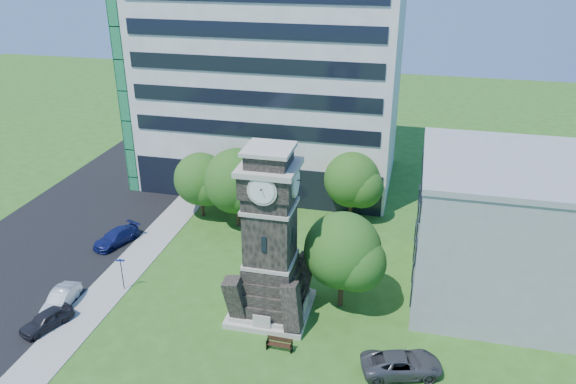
% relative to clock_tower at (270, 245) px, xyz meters
% --- Properties ---
extents(ground, '(160.00, 160.00, 0.00)m').
position_rel_clock_tower_xyz_m(ground, '(-3.00, -2.00, -5.28)').
color(ground, '#2C5819').
rests_on(ground, ground).
extents(sidewalk, '(3.00, 70.00, 0.06)m').
position_rel_clock_tower_xyz_m(sidewalk, '(-12.50, 3.00, -5.25)').
color(sidewalk, gray).
rests_on(sidewalk, ground).
extents(street, '(14.00, 80.00, 0.02)m').
position_rel_clock_tower_xyz_m(street, '(-21.00, 3.00, -5.27)').
color(street, black).
rests_on(street, ground).
extents(clock_tower, '(5.40, 5.40, 12.22)m').
position_rel_clock_tower_xyz_m(clock_tower, '(0.00, 0.00, 0.00)').
color(clock_tower, beige).
rests_on(clock_tower, ground).
extents(office_tall, '(26.20, 15.11, 28.60)m').
position_rel_clock_tower_xyz_m(office_tall, '(-6.20, 23.84, 8.94)').
color(office_tall, white).
rests_on(office_tall, ground).
extents(office_low, '(15.20, 12.20, 10.40)m').
position_rel_clock_tower_xyz_m(office_low, '(16.97, 6.00, -0.07)').
color(office_low, '#96999C').
rests_on(office_low, ground).
extents(car_street_south, '(2.71, 3.88, 1.23)m').
position_rel_clock_tower_xyz_m(car_street_south, '(-14.19, -5.26, -4.67)').
color(car_street_south, black).
rests_on(car_street_south, ground).
extents(car_street_mid, '(1.73, 3.94, 1.26)m').
position_rel_clock_tower_xyz_m(car_street_mid, '(-14.62, -2.97, -4.65)').
color(car_street_mid, '#ADB0B5').
rests_on(car_street_mid, ground).
extents(car_street_north, '(3.12, 4.64, 1.25)m').
position_rel_clock_tower_xyz_m(car_street_north, '(-15.34, 6.10, -4.66)').
color(car_street_north, navy).
rests_on(car_street_north, ground).
extents(car_east_lot, '(5.30, 3.55, 1.35)m').
position_rel_clock_tower_xyz_m(car_east_lot, '(9.21, -4.14, -4.60)').
color(car_east_lot, '#444448').
rests_on(car_east_lot, ground).
extents(park_bench, '(1.68, 0.45, 0.87)m').
position_rel_clock_tower_xyz_m(park_bench, '(1.57, -3.80, -4.82)').
color(park_bench, black).
rests_on(park_bench, ground).
extents(street_sign, '(0.64, 0.06, 2.67)m').
position_rel_clock_tower_xyz_m(street_sign, '(-11.37, 0.01, -3.61)').
color(street_sign, black).
rests_on(street_sign, ground).
extents(tree_nw, '(5.36, 4.88, 6.20)m').
position_rel_clock_tower_xyz_m(tree_nw, '(-10.00, 12.79, -1.67)').
color(tree_nw, '#332114').
rests_on(tree_nw, ground).
extents(tree_nc, '(6.40, 5.81, 7.32)m').
position_rel_clock_tower_xyz_m(tree_nc, '(-6.11, 11.69, -1.05)').
color(tree_nc, '#332114').
rests_on(tree_nc, ground).
extents(tree_ne, '(5.60, 5.09, 6.37)m').
position_rel_clock_tower_xyz_m(tree_ne, '(3.54, 15.70, -1.61)').
color(tree_ne, '#332114').
rests_on(tree_ne, ground).
extents(tree_east, '(5.87, 5.34, 7.18)m').
position_rel_clock_tower_xyz_m(tree_east, '(4.69, 1.81, -0.95)').
color(tree_east, '#332114').
rests_on(tree_east, ground).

